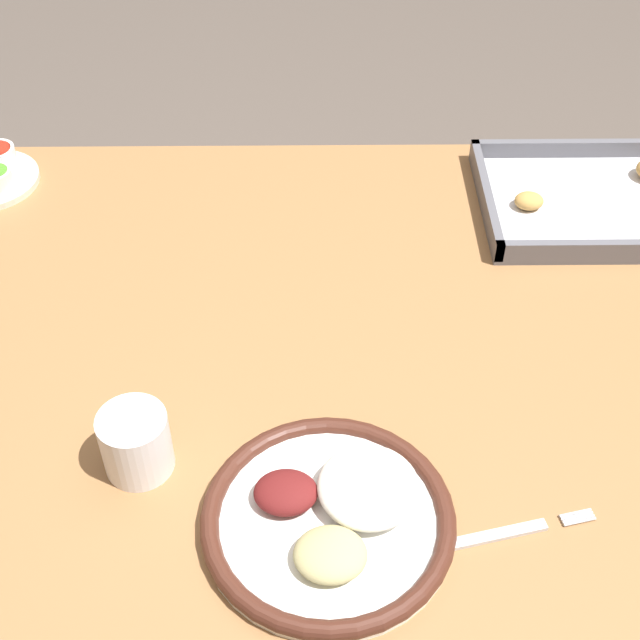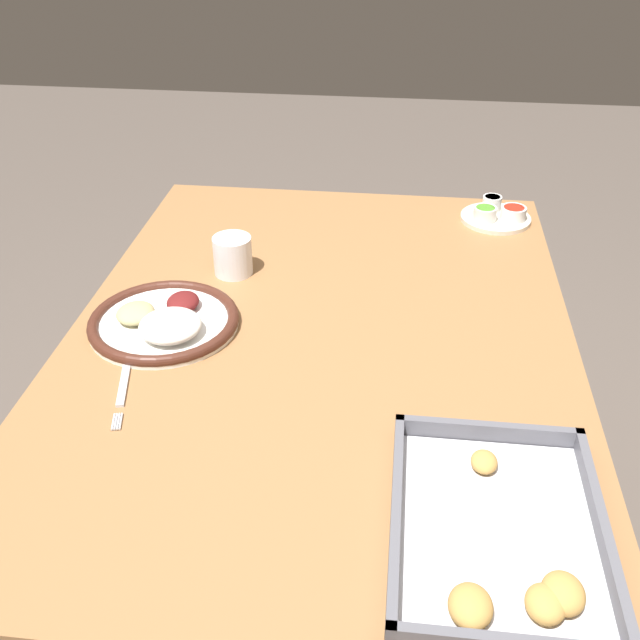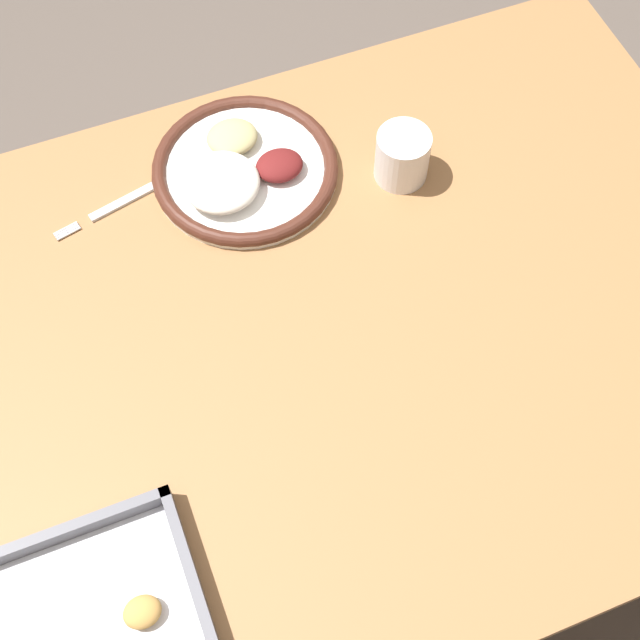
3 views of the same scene
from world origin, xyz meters
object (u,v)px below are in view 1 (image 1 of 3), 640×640
at_px(dinner_plate, 333,516).
at_px(fork, 492,536).
at_px(baking_tray, 610,199).
at_px(drinking_cup, 136,443).

xyz_separation_m(dinner_plate, fork, (0.16, -0.02, -0.01)).
xyz_separation_m(fork, baking_tray, (0.25, 0.55, 0.01)).
bearing_deg(dinner_plate, baking_tray, 52.30).
bearing_deg(drinking_cup, baking_tray, 36.51).
xyz_separation_m(dinner_plate, drinking_cup, (-0.21, 0.08, 0.02)).
bearing_deg(dinner_plate, drinking_cup, 159.66).
xyz_separation_m(fork, drinking_cup, (-0.37, 0.09, 0.04)).
height_order(dinner_plate, baking_tray, dinner_plate).
bearing_deg(baking_tray, dinner_plate, -127.70).
relative_size(dinner_plate, baking_tray, 0.76).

